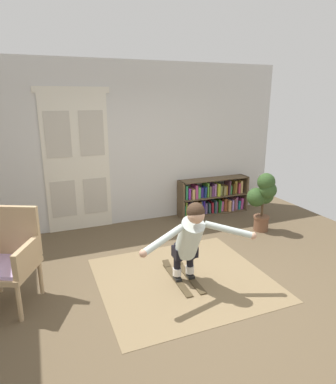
% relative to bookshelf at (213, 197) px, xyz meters
% --- Properties ---
extents(ground_plane, '(7.20, 7.20, 0.00)m').
position_rel_bookshelf_xyz_m(ground_plane, '(-1.64, -2.39, -0.33)').
color(ground_plane, brown).
extents(back_wall, '(6.00, 0.10, 2.90)m').
position_rel_bookshelf_xyz_m(back_wall, '(-1.64, 0.21, 1.12)').
color(back_wall, silver).
rests_on(back_wall, ground).
extents(double_door, '(1.22, 0.05, 2.45)m').
position_rel_bookshelf_xyz_m(double_door, '(-2.59, 0.15, 0.90)').
color(double_door, silver).
rests_on(double_door, ground).
extents(rug, '(2.14, 1.99, 0.01)m').
position_rel_bookshelf_xyz_m(rug, '(-1.61, -2.13, -0.32)').
color(rug, olive).
rests_on(rug, ground).
extents(bookshelf, '(1.48, 0.30, 0.72)m').
position_rel_bookshelf_xyz_m(bookshelf, '(0.00, 0.00, 0.00)').
color(bookshelf, brown).
rests_on(bookshelf, ground).
extents(wicker_chair, '(0.80, 0.80, 1.10)m').
position_rel_bookshelf_xyz_m(wicker_chair, '(-3.64, -1.84, 0.25)').
color(wicker_chair, tan).
rests_on(wicker_chair, ground).
extents(potted_plant, '(0.46, 0.45, 1.05)m').
position_rel_bookshelf_xyz_m(potted_plant, '(0.33, -1.15, 0.31)').
color(potted_plant, brown).
rests_on(potted_plant, ground).
extents(skis_pair, '(0.30, 0.88, 0.07)m').
position_rel_bookshelf_xyz_m(skis_pair, '(-1.61, -2.10, -0.31)').
color(skis_pair, '#473923').
rests_on(skis_pair, rug).
extents(person_skier, '(1.43, 0.65, 1.07)m').
position_rel_bookshelf_xyz_m(person_skier, '(-1.62, -2.32, 0.34)').
color(person_skier, white).
rests_on(person_skier, skis_pair).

